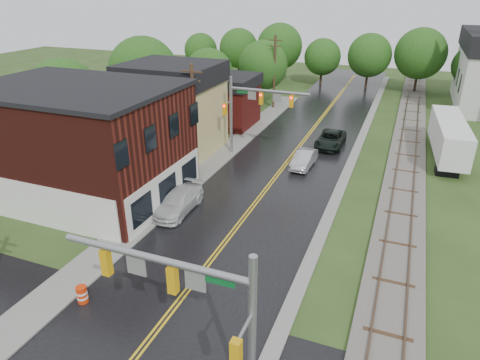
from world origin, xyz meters
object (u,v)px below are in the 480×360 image
Objects in this scene: utility_pole_c at (274,71)px; construction_barrel at (82,295)px; brick_building at (80,142)px; suv_dark at (331,139)px; tree_left_a at (66,98)px; semi_trailer at (449,136)px; tree_left_e at (264,67)px; pickup_white at (178,202)px; tree_left_b at (145,74)px; utility_pole_b at (194,117)px; tree_left_c at (210,75)px; traffic_signal_far at (253,104)px; sedan_silver at (304,159)px; traffic_signal_near at (193,298)px.

utility_pole_c reaches higher than construction_barrel.
brick_building is 23.28m from suv_dark.
tree_left_a is 35.00m from semi_trailer.
tree_left_a is 26.40m from tree_left_e.
brick_building is 13.44m from construction_barrel.
brick_building is 2.80× the size of pickup_white.
tree_left_b is 16.67m from tree_left_e.
suv_dark is (9.62, 10.21, -3.99)m from utility_pole_b.
utility_pole_c is at bearing 30.20° from tree_left_c.
tree_left_b reaches higher than traffic_signal_far.
utility_pole_c is 1.76× the size of pickup_white.
traffic_signal_far is at bearing -74.11° from tree_left_e.
sedan_silver is 0.38× the size of semi_trailer.
tree_left_e reaches higher than traffic_signal_far.
brick_building is 15.03m from traffic_signal_far.
pickup_white is at bearing 90.95° from construction_barrel.
utility_pole_b reaches higher than construction_barrel.
traffic_signal_near is at bearing -40.47° from tree_left_a.
tree_left_c reaches higher than semi_trailer.
semi_trailer is (10.41, 0.74, 1.40)m from suv_dark.
tree_left_a is at bearing -162.70° from traffic_signal_far.
tree_left_c is at bearing 128.82° from traffic_signal_far.
tree_left_b is (-14.38, 4.90, 0.74)m from traffic_signal_far.
traffic_signal_near is 32.58m from semi_trailer.
traffic_signal_near is at bearing -59.04° from pickup_white.
brick_building is 1.95× the size of traffic_signal_far.
tree_left_c reaches higher than pickup_white.
traffic_signal_far is 9.20m from suv_dark.
traffic_signal_far is 6.69m from sedan_silver.
traffic_signal_near is at bearing -107.48° from semi_trailer.
sedan_silver is 0.83× the size of pickup_white.
utility_pole_b is at bearing 106.35° from pickup_white.
construction_barrel is at bearing -83.92° from tree_left_e.
construction_barrel is (0.17, -10.20, -0.27)m from pickup_white.
tree_left_b is at bearing 78.69° from tree_left_a.
sedan_silver is 12.80m from pickup_white.
sedan_silver is (14.10, 11.22, -3.45)m from brick_building.
construction_barrel is (8.01, -10.15, -3.68)m from brick_building.
traffic_signal_near is 1.00× the size of traffic_signal_far.
traffic_signal_far is at bearing -51.18° from tree_left_c.
traffic_signal_far is 16.56m from tree_left_c.
traffic_signal_far is 1.44× the size of pickup_white.
semi_trailer is at bearing 4.23° from suv_dark.
tree_left_a is at bearing -161.51° from semi_trailer.
utility_pole_c is at bearing -42.84° from tree_left_e.
brick_building is 31.12m from tree_left_e.
tree_left_c is at bearing -129.81° from tree_left_e.
tree_left_b is at bearing -122.74° from tree_left_e.
traffic_signal_far is at bearing 87.40° from construction_barrel.
tree_left_b is at bearing 166.11° from sedan_silver.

